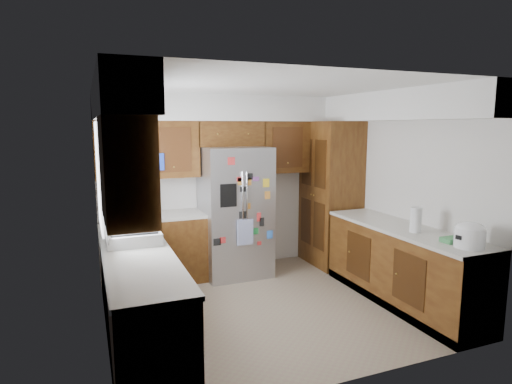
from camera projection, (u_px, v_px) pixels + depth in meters
floor at (269, 306)px, 4.99m from camera, size 3.60×3.60×0.00m
room_shell at (249, 148)px, 5.01m from camera, size 3.64×3.24×2.52m
left_counter_run at (149, 286)px, 4.45m from camera, size 1.36×3.20×0.92m
right_counter_run at (402, 268)px, 5.04m from camera, size 0.63×2.25×0.92m
pantry at (330, 194)px, 6.43m from camera, size 0.60×0.90×2.15m
fridge at (235, 212)px, 5.96m from camera, size 0.90×0.79×1.80m
bridge_cabinet at (229, 134)px, 6.00m from camera, size 0.96×0.34×0.35m
fridge_top_items at (225, 112)px, 5.91m from camera, size 0.56×0.30×0.27m
sink_assembly at (132, 234)px, 4.38m from camera, size 0.52×0.70×0.37m
left_counter_clutter at (127, 214)px, 5.05m from camera, size 0.37×0.85×0.38m
rice_cooker at (470, 234)px, 4.11m from camera, size 0.29×0.28×0.25m
paper_towel at (416, 220)px, 4.71m from camera, size 0.12×0.12×0.28m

